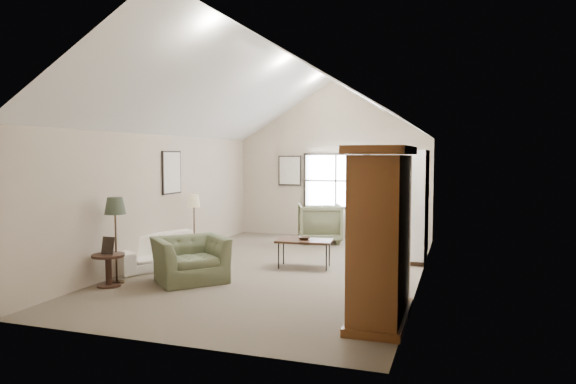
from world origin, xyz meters
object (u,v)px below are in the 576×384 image
(armoire, at_px, (381,235))
(armchair_far, at_px, (320,223))
(side_chair, at_px, (367,219))
(armchair_near, at_px, (190,259))
(coffee_table, at_px, (304,254))
(side_table, at_px, (109,270))
(sofa, at_px, (163,250))

(armoire, xyz_separation_m, armchair_far, (-2.26, 5.45, -0.63))
(side_chair, bearing_deg, armchair_near, -130.41)
(coffee_table, xyz_separation_m, side_table, (-2.58, -2.32, -0.00))
(armchair_near, distance_m, coffee_table, 2.20)
(armchair_near, relative_size, side_table, 2.17)
(sofa, height_order, side_chair, side_chair)
(armchair_near, relative_size, side_chair, 1.08)
(armoire, distance_m, armchair_far, 5.93)
(sofa, bearing_deg, side_table, -155.09)
(sofa, xyz_separation_m, coffee_table, (2.58, 0.72, -0.04))
(armchair_near, bearing_deg, side_chair, 21.19)
(sofa, height_order, side_table, sofa)
(side_table, bearing_deg, armchair_far, 67.58)
(coffee_table, relative_size, side_chair, 0.98)
(sofa, distance_m, side_table, 1.60)
(armoire, relative_size, sofa, 1.06)
(side_chair, bearing_deg, coffee_table, -117.57)
(coffee_table, bearing_deg, side_chair, 80.50)
(side_chair, bearing_deg, armchair_far, -165.95)
(armchair_far, distance_m, side_chair, 1.23)
(armchair_near, height_order, side_chair, side_chair)
(side_table, bearing_deg, sofa, 90.00)
(armoire, bearing_deg, side_chair, 101.33)
(coffee_table, bearing_deg, armchair_near, -133.21)
(armchair_near, relative_size, coffee_table, 1.10)
(armchair_far, bearing_deg, side_table, 47.25)
(sofa, xyz_separation_m, armchair_near, (1.08, -0.88, 0.06))
(sofa, bearing_deg, armoire, -88.72)
(armoire, distance_m, sofa, 4.85)
(armoire, distance_m, coffee_table, 3.30)
(armchair_near, xyz_separation_m, armchair_far, (1.04, 4.41, 0.10))
(armoire, xyz_separation_m, armchair_near, (-3.30, 1.03, -0.73))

